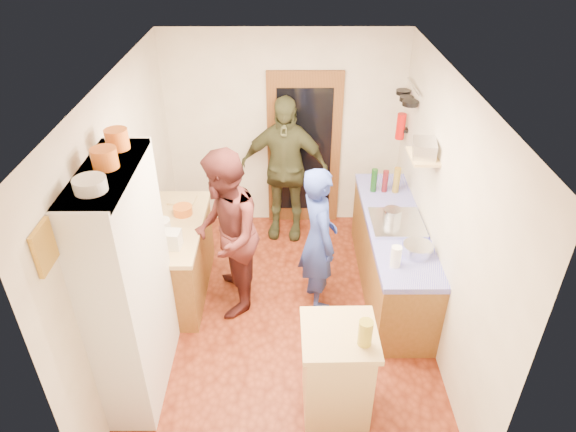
{
  "coord_description": "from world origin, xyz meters",
  "views": [
    {
      "loc": [
        0.02,
        -4.13,
        3.92
      ],
      "look_at": [
        0.04,
        0.15,
        1.2
      ],
      "focal_mm": 32.0,
      "sensor_mm": 36.0,
      "label": 1
    }
  ],
  "objects_px": {
    "person_left": "(229,233)",
    "person_back": "(285,169)",
    "island_base": "(337,373)",
    "hutch_body": "(130,287)",
    "right_counter_base": "(391,257)",
    "person_hob": "(322,240)"
  },
  "relations": [
    {
      "from": "person_left",
      "to": "person_back",
      "type": "xyz_separation_m",
      "value": [
        0.58,
        1.38,
        0.02
      ]
    },
    {
      "from": "person_left",
      "to": "island_base",
      "type": "bearing_deg",
      "value": 31.65
    },
    {
      "from": "hutch_body",
      "to": "person_left",
      "type": "height_order",
      "value": "hutch_body"
    },
    {
      "from": "right_counter_base",
      "to": "person_back",
      "type": "bearing_deg",
      "value": 136.55
    },
    {
      "from": "right_counter_base",
      "to": "hutch_body",
      "type": "bearing_deg",
      "value": -152.53
    },
    {
      "from": "hutch_body",
      "to": "island_base",
      "type": "relative_size",
      "value": 2.56
    },
    {
      "from": "island_base",
      "to": "person_left",
      "type": "height_order",
      "value": "person_left"
    },
    {
      "from": "hutch_body",
      "to": "person_hob",
      "type": "bearing_deg",
      "value": 31.92
    },
    {
      "from": "right_counter_base",
      "to": "person_back",
      "type": "relative_size",
      "value": 1.15
    },
    {
      "from": "hutch_body",
      "to": "right_counter_base",
      "type": "distance_m",
      "value": 2.9
    },
    {
      "from": "person_left",
      "to": "right_counter_base",
      "type": "bearing_deg",
      "value": 93.35
    },
    {
      "from": "hutch_body",
      "to": "person_hob",
      "type": "height_order",
      "value": "hutch_body"
    },
    {
      "from": "person_hob",
      "to": "person_back",
      "type": "xyz_separation_m",
      "value": [
        -0.39,
        1.38,
        0.12
      ]
    },
    {
      "from": "right_counter_base",
      "to": "person_back",
      "type": "xyz_separation_m",
      "value": [
        -1.19,
        1.13,
        0.53
      ]
    },
    {
      "from": "person_hob",
      "to": "island_base",
      "type": "bearing_deg",
      "value": 167.39
    },
    {
      "from": "person_left",
      "to": "person_back",
      "type": "distance_m",
      "value": 1.5
    },
    {
      "from": "hutch_body",
      "to": "island_base",
      "type": "distance_m",
      "value": 1.9
    },
    {
      "from": "person_hob",
      "to": "person_left",
      "type": "height_order",
      "value": "person_left"
    },
    {
      "from": "hutch_body",
      "to": "right_counter_base",
      "type": "height_order",
      "value": "hutch_body"
    },
    {
      "from": "right_counter_base",
      "to": "person_hob",
      "type": "distance_m",
      "value": 0.94
    },
    {
      "from": "right_counter_base",
      "to": "island_base",
      "type": "height_order",
      "value": "island_base"
    },
    {
      "from": "island_base",
      "to": "person_left",
      "type": "xyz_separation_m",
      "value": [
        -1.03,
        1.4,
        0.5
      ]
    }
  ]
}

